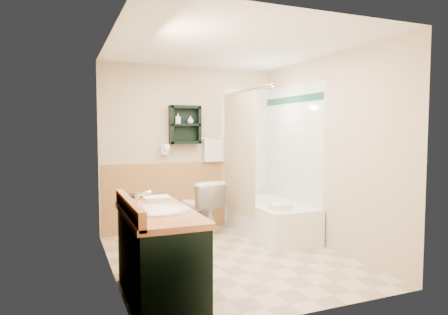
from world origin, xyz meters
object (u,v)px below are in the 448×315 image
wall_shelf (185,125)px  soap_bottle_a (178,121)px  hair_dryer (165,149)px  vanity_book (125,187)px  bathtub (271,219)px  vanity (160,255)px  toilet (198,207)px  soap_bottle_b (190,121)px

wall_shelf → soap_bottle_a: (-0.11, -0.01, 0.05)m
hair_dryer → soap_bottle_a: 0.44m
hair_dryer → vanity_book: size_ratio=1.08×
bathtub → vanity_book: (-2.08, -0.65, 0.65)m
vanity → toilet: size_ratio=1.59×
soap_bottle_b → hair_dryer: bearing=175.5°
bathtub → toilet: toilet is taller
bathtub → vanity_book: vanity_book is taller
toilet → vanity: bearing=47.9°
soap_bottle_a → soap_bottle_b: (0.19, 0.00, 0.01)m
bathtub → soap_bottle_b: soap_bottle_b is taller
bathtub → vanity: bearing=-142.5°
vanity → toilet: bearing=62.6°
hair_dryer → toilet: 0.96m
toilet → soap_bottle_b: soap_bottle_b is taller
vanity → soap_bottle_a: (0.79, 2.17, 1.21)m
vanity_book → soap_bottle_a: 1.80m
wall_shelf → vanity_book: (-1.06, -1.36, -0.66)m
wall_shelf → bathtub: 1.81m
hair_dryer → bathtub: size_ratio=0.16×
vanity → soap_bottle_a: 2.61m
bathtub → wall_shelf: bearing=145.4°
vanity → soap_bottle_b: size_ratio=10.92×
vanity → bathtub: bearing=37.5°
toilet → soap_bottle_a: size_ratio=5.15×
soap_bottle_a → wall_shelf: bearing=2.7°
wall_shelf → hair_dryer: (-0.30, 0.02, -0.35)m
toilet → hair_dryer: bearing=-42.3°
wall_shelf → hair_dryer: size_ratio=2.29×
bathtub → soap_bottle_b: (-0.95, 0.70, 1.37)m
toilet → vanity_book: vanity_book is taller
bathtub → soap_bottle_b: size_ratio=13.41×
wall_shelf → bathtub: size_ratio=0.37×
vanity_book → soap_bottle_b: (1.14, 1.35, 0.72)m
wall_shelf → soap_bottle_b: 0.10m
vanity → toilet: (1.02, 1.98, -0.01)m
hair_dryer → vanity: hair_dryer is taller
wall_shelf → vanity_book: bearing=-128.0°
vanity → vanity_book: bearing=101.3°
toilet → soap_bottle_a: bearing=-54.1°
vanity → soap_bottle_b: soap_bottle_b is taller
soap_bottle_a → soap_bottle_b: size_ratio=1.33×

